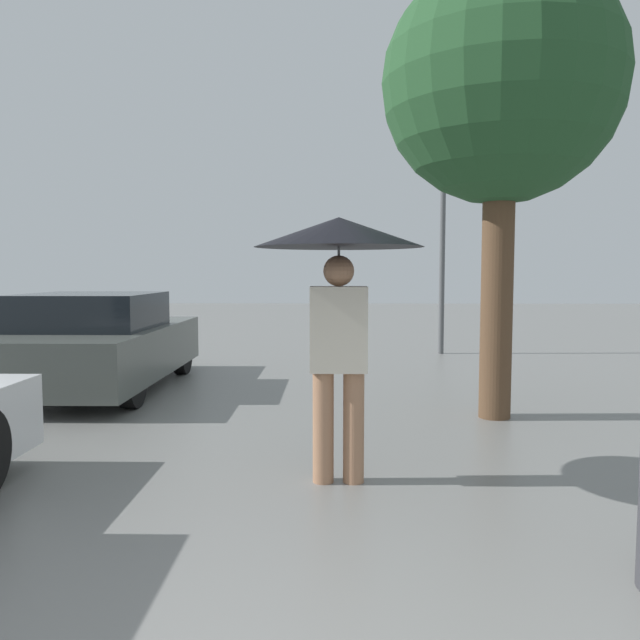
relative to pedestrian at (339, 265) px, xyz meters
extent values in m
cylinder|color=#9E7051|center=(-0.12, 0.00, -1.22)|extent=(0.16, 0.16, 0.85)
cylinder|color=#9E7051|center=(0.12, 0.00, -1.22)|extent=(0.16, 0.16, 0.85)
cube|color=beige|center=(0.00, 0.00, -0.47)|extent=(0.42, 0.25, 0.64)
sphere|color=#9E7051|center=(0.00, 0.00, -0.04)|extent=(0.23, 0.23, 0.23)
cylinder|color=#515456|center=(0.00, 0.00, -0.20)|extent=(0.02, 0.02, 0.67)
cone|color=black|center=(0.00, 0.00, 0.24)|extent=(1.26, 1.26, 0.22)
cube|color=#4C514C|center=(-3.24, 3.76, -1.13)|extent=(1.90, 3.97, 0.66)
cube|color=black|center=(-3.24, 3.56, -0.57)|extent=(1.61, 1.79, 0.46)
cylinder|color=black|center=(-4.09, 4.99, -1.30)|extent=(0.18, 0.68, 0.68)
cylinder|color=black|center=(-2.39, 4.99, -1.30)|extent=(0.18, 0.68, 0.68)
cylinder|color=black|center=(-2.39, 2.53, -1.30)|extent=(0.18, 0.68, 0.68)
cylinder|color=brown|center=(1.74, 2.14, -0.20)|extent=(0.34, 0.34, 2.88)
sphere|color=#234C28|center=(1.74, 2.14, 1.94)|extent=(2.53, 2.53, 2.53)
cylinder|color=#515456|center=(2.08, 7.48, 0.43)|extent=(0.11, 0.11, 4.15)
sphere|color=beige|center=(2.08, 7.48, 2.58)|extent=(0.25, 0.25, 0.25)
camera|label=1|loc=(-0.05, -4.64, -0.05)|focal=35.00mm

